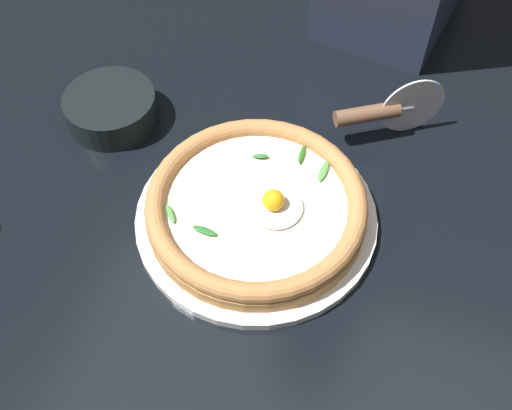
# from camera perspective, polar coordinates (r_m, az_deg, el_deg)

# --- Properties ---
(ground_plane) EXTENTS (2.40, 2.40, 0.03)m
(ground_plane) POSITION_cam_1_polar(r_m,az_deg,el_deg) (0.74, 0.84, -2.28)
(ground_plane) COLOR black
(ground_plane) RESTS_ON ground
(pizza_plate) EXTENTS (0.30, 0.30, 0.01)m
(pizza_plate) POSITION_cam_1_polar(r_m,az_deg,el_deg) (0.73, -0.00, -1.21)
(pizza_plate) COLOR white
(pizza_plate) RESTS_ON ground
(pizza) EXTENTS (0.27, 0.27, 0.05)m
(pizza) POSITION_cam_1_polar(r_m,az_deg,el_deg) (0.71, 0.03, -0.10)
(pizza) COLOR #C48644
(pizza) RESTS_ON pizza_plate
(side_bowl) EXTENTS (0.13, 0.13, 0.04)m
(side_bowl) POSITION_cam_1_polar(r_m,az_deg,el_deg) (0.85, -13.86, 9.09)
(side_bowl) COLOR black
(side_bowl) RESTS_ON ground
(pizza_cutter) EXTENTS (0.09, 0.14, 0.09)m
(pizza_cutter) POSITION_cam_1_polar(r_m,az_deg,el_deg) (0.81, 12.31, 8.89)
(pizza_cutter) COLOR silver
(pizza_cutter) RESTS_ON ground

